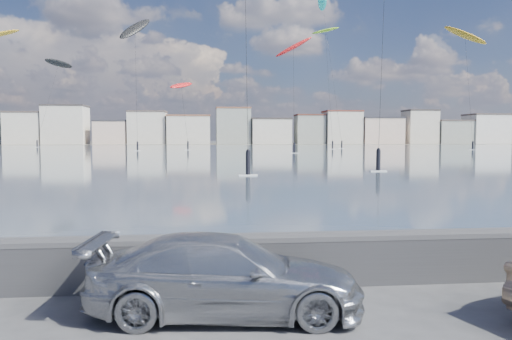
# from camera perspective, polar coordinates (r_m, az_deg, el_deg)

# --- Properties ---
(bay_water) EXTENTS (500.00, 177.00, 0.00)m
(bay_water) POSITION_cam_1_polar(r_m,az_deg,el_deg) (98.30, -5.85, 2.12)
(bay_water) COLOR #394B59
(bay_water) RESTS_ON ground
(far_shore_strip) EXTENTS (500.00, 60.00, 0.00)m
(far_shore_strip) POSITION_cam_1_polar(r_m,az_deg,el_deg) (206.78, -5.89, 3.01)
(far_shore_strip) COLOR #4C473D
(far_shore_strip) RESTS_ON ground
(seawall) EXTENTS (400.00, 0.36, 1.08)m
(seawall) POSITION_cam_1_polar(r_m,az_deg,el_deg) (9.75, -5.15, -10.10)
(seawall) COLOR #28282B
(seawall) RESTS_ON ground
(far_buildings) EXTENTS (240.79, 13.26, 14.60)m
(far_buildings) POSITION_cam_1_polar(r_m,az_deg,el_deg) (192.79, -5.50, 4.75)
(far_buildings) COLOR beige
(far_buildings) RESTS_ON ground
(car_silver) EXTENTS (4.66, 2.27, 1.31)m
(car_silver) POSITION_cam_1_polar(r_m,az_deg,el_deg) (8.38, -3.49, -11.92)
(car_silver) COLOR #A6A8AE
(car_silver) RESTS_ON ground
(kitesurfer_0) EXTENTS (5.18, 15.73, 40.17)m
(kitesurfer_0) POSITION_cam_1_polar(r_m,az_deg,el_deg) (136.46, 7.61, 18.39)
(kitesurfer_0) COLOR #19BFBF
(kitesurfer_0) RESTS_ON ground
(kitesurfer_1) EXTENTS (7.35, 12.05, 22.50)m
(kitesurfer_1) POSITION_cam_1_polar(r_m,az_deg,el_deg) (98.92, 4.30, 13.62)
(kitesurfer_1) COLOR red
(kitesurfer_1) RESTS_ON ground
(kitesurfer_3) EXTENTS (9.39, 11.52, 29.40)m
(kitesurfer_3) POSITION_cam_1_polar(r_m,az_deg,el_deg) (128.22, 22.78, 13.93)
(kitesurfer_3) COLOR #BF8C19
(kitesurfer_3) RESTS_ON ground
(kitesurfer_4) EXTENTS (7.43, 17.92, 31.05)m
(kitesurfer_4) POSITION_cam_1_polar(r_m,az_deg,el_deg) (133.35, 7.94, 15.24)
(kitesurfer_4) COLOR #8CD826
(kitesurfer_4) RESTS_ON ground
(kitesurfer_8) EXTENTS (8.07, 15.33, 25.83)m
(kitesurfer_8) POSITION_cam_1_polar(r_m,az_deg,el_deg) (159.43, -21.63, 11.17)
(kitesurfer_8) COLOR black
(kitesurfer_8) RESTS_ON ground
(kitesurfer_13) EXTENTS (7.97, 17.96, 31.05)m
(kitesurfer_13) POSITION_cam_1_polar(r_m,az_deg,el_deg) (120.27, -13.67, 15.30)
(kitesurfer_13) COLOR black
(kitesurfer_13) RESTS_ON ground
(kitesurfer_15) EXTENTS (6.75, 19.74, 16.96)m
(kitesurfer_15) POSITION_cam_1_polar(r_m,az_deg,el_deg) (124.09, -8.53, 9.46)
(kitesurfer_15) COLOR red
(kitesurfer_15) RESTS_ON ground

